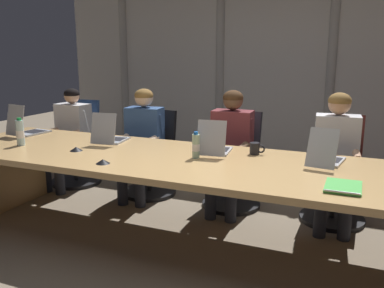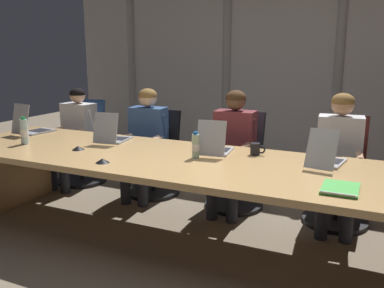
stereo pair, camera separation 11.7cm
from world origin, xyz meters
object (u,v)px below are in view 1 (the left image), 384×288
object	(u,v)px
office_chair_left_mid	(151,162)
water_bottle_secondary	(196,146)
laptop_left_end	(27,129)
spiral_notepad	(343,187)
laptop_right_mid	(326,157)
conference_mic_middle	(76,149)
water_bottle_primary	(20,133)
office_chair_left_end	(77,152)
person_left_mid	(142,136)
conference_mic_left_side	(103,161)
office_chair_center	(234,171)
laptop_left_mid	(110,137)
coffee_mug_far	(255,149)
laptop_center	(215,147)
person_right_mid	(336,152)
office_chair_right_mid	(335,181)
person_center	(230,143)
person_left_end	(68,132)

from	to	relation	value
office_chair_left_mid	water_bottle_secondary	size ratio (longest dim) A/B	4.30
laptop_left_end	spiral_notepad	world-z (taller)	laptop_left_end
laptop_right_mid	conference_mic_middle	distance (m)	2.08
office_chair_left_mid	water_bottle_primary	distance (m)	1.45
office_chair_left_end	water_bottle_primary	size ratio (longest dim) A/B	3.91
person_left_mid	conference_mic_middle	xyz separation A→B (m)	(-0.09, -0.98, 0.07)
person_left_mid	conference_mic_left_side	world-z (taller)	person_left_mid
office_chair_center	water_bottle_primary	distance (m)	2.10
office_chair_left_end	laptop_left_mid	bearing A→B (deg)	45.76
coffee_mug_far	spiral_notepad	xyz separation A→B (m)	(0.74, -0.65, -0.04)
office_chair_left_mid	person_left_mid	xyz separation A→B (m)	(-0.02, -0.15, 0.33)
laptop_center	office_chair_left_end	bearing A→B (deg)	62.82
laptop_center	office_chair_left_end	world-z (taller)	laptop_center
office_chair_center	person_right_mid	size ratio (longest dim) A/B	0.80
water_bottle_secondary	laptop_left_end	bearing A→B (deg)	173.94
laptop_left_end	office_chair_right_mid	xyz separation A→B (m)	(3.00, 0.75, -0.42)
office_chair_left_mid	water_bottle_primary	world-z (taller)	water_bottle_primary
office_chair_right_mid	person_left_mid	bearing A→B (deg)	-85.04
water_bottle_primary	laptop_center	bearing A→B (deg)	13.03
conference_mic_left_side	laptop_center	bearing A→B (deg)	43.56
laptop_right_mid	spiral_notepad	bearing A→B (deg)	-156.16
office_chair_left_end	office_chair_right_mid	distance (m)	2.99
office_chair_right_mid	water_bottle_secondary	xyz separation A→B (m)	(-1.02, -0.96, 0.46)
laptop_center	conference_mic_left_side	xyz separation A→B (m)	(-0.68, -0.65, -0.04)
person_center	water_bottle_primary	bearing A→B (deg)	-61.59
office_chair_left_mid	person_center	distance (m)	1.04
person_center	office_chair_left_end	bearing A→B (deg)	-96.88
office_chair_left_end	person_left_mid	distance (m)	1.06
water_bottle_secondary	conference_mic_middle	world-z (taller)	water_bottle_secondary
office_chair_right_mid	person_right_mid	size ratio (longest dim) A/B	0.81
laptop_left_mid	laptop_center	world-z (taller)	laptop_center
office_chair_right_mid	office_chair_left_end	bearing A→B (deg)	-89.63
coffee_mug_far	office_chair_left_end	bearing A→B (deg)	164.50
person_left_mid	office_chair_left_mid	bearing A→B (deg)	166.05
laptop_left_mid	person_left_end	xyz separation A→B (m)	(-0.97, 0.58, -0.13)
person_center	water_bottle_secondary	size ratio (longest dim) A/B	5.57
laptop_left_mid	person_left_end	distance (m)	1.13
office_chair_center	office_chair_left_mid	bearing A→B (deg)	-84.21
person_left_end	laptop_left_end	bearing A→B (deg)	-0.07
office_chair_left_mid	person_left_end	xyz separation A→B (m)	(-1.00, -0.16, 0.30)
laptop_left_mid	laptop_center	xyz separation A→B (m)	(1.06, -0.02, 0.00)
laptop_left_mid	person_center	xyz separation A→B (m)	(1.00, 0.58, -0.10)
water_bottle_primary	coffee_mug_far	world-z (taller)	water_bottle_primary
laptop_left_mid	spiral_notepad	distance (m)	2.19
laptop_left_end	person_left_end	xyz separation A→B (m)	(0.04, 0.59, -0.14)
office_chair_center	coffee_mug_far	size ratio (longest dim) A/B	7.56
person_right_mid	person_center	bearing A→B (deg)	-95.43
office_chair_right_mid	conference_mic_left_side	size ratio (longest dim) A/B	9.01
office_chair_left_mid	person_left_end	distance (m)	1.05
office_chair_left_end	coffee_mug_far	distance (m)	2.50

